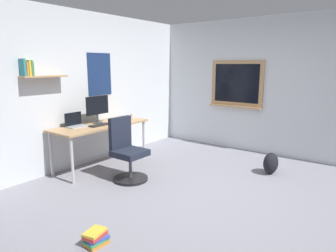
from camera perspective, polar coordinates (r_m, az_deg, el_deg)
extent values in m
plane|color=gray|center=(4.18, 7.33, -12.88)|extent=(5.20, 5.20, 0.00)
cube|color=silver|center=(5.46, -15.36, 6.70)|extent=(5.00, 0.10, 2.60)
cube|color=tan|center=(4.85, -22.35, 8.65)|extent=(0.68, 0.20, 0.02)
cube|color=navy|center=(5.58, -12.78, 9.50)|extent=(0.52, 0.01, 0.74)
cube|color=teal|center=(4.72, -25.72, 9.93)|extent=(0.03, 0.14, 0.24)
cube|color=orange|center=(4.74, -25.30, 9.68)|extent=(0.03, 0.14, 0.19)
cube|color=gold|center=(4.76, -24.91, 9.84)|extent=(0.03, 0.14, 0.21)
cube|color=#3D934C|center=(4.77, -24.55, 9.92)|extent=(0.02, 0.14, 0.22)
cube|color=silver|center=(4.79, -24.22, 9.82)|extent=(0.03, 0.14, 0.20)
cube|color=silver|center=(6.08, 19.28, 6.93)|extent=(0.10, 5.00, 2.60)
cube|color=tan|center=(6.28, 12.82, 7.87)|extent=(0.04, 1.10, 0.90)
cube|color=black|center=(6.27, 12.76, 7.86)|extent=(0.01, 0.94, 0.76)
cube|color=tan|center=(6.28, 12.46, 3.62)|extent=(0.12, 1.10, 0.03)
cube|color=tan|center=(5.20, -12.60, 0.16)|extent=(1.68, 0.66, 0.03)
cylinder|color=#B7B7BC|center=(4.62, -17.62, -6.27)|extent=(0.04, 0.04, 0.71)
cylinder|color=#B7B7BC|center=(5.63, -4.59, -2.59)|extent=(0.04, 0.04, 0.71)
cylinder|color=#B7B7BC|center=(5.05, -21.18, -4.99)|extent=(0.04, 0.04, 0.71)
cylinder|color=#B7B7BC|center=(5.99, -8.44, -1.81)|extent=(0.04, 0.04, 0.71)
cylinder|color=black|center=(4.69, -7.06, -9.83)|extent=(0.52, 0.52, 0.04)
cylinder|color=#4C4C51|center=(4.63, -7.12, -7.64)|extent=(0.05, 0.05, 0.34)
cube|color=#1E2333|center=(4.56, -7.18, -5.08)|extent=(0.44, 0.44, 0.09)
cube|color=#1E2333|center=(4.63, -9.00, -1.24)|extent=(0.40, 0.08, 0.48)
cube|color=#ADAFB5|center=(5.05, -16.72, -0.09)|extent=(0.31, 0.21, 0.02)
cube|color=black|center=(5.11, -17.46, 1.29)|extent=(0.31, 0.01, 0.21)
cylinder|color=#38383D|center=(5.31, -13.08, 0.62)|extent=(0.17, 0.17, 0.01)
cylinder|color=#38383D|center=(5.29, -13.11, 1.44)|extent=(0.03, 0.03, 0.14)
cube|color=black|center=(5.25, -13.16, 3.84)|extent=(0.46, 0.02, 0.31)
cube|color=black|center=(5.08, -12.73, 0.18)|extent=(0.37, 0.13, 0.02)
ellipsoid|color=#262628|center=(5.26, -10.42, 0.74)|extent=(0.10, 0.06, 0.03)
cylinder|color=silver|center=(5.66, -6.72, 1.92)|extent=(0.08, 0.08, 0.09)
ellipsoid|color=black|center=(5.14, 18.80, -6.66)|extent=(0.32, 0.22, 0.34)
cube|color=orange|center=(3.23, -13.29, -20.66)|extent=(0.22, 0.16, 0.04)
cube|color=#3D934C|center=(3.21, -13.47, -20.28)|extent=(0.22, 0.16, 0.02)
cube|color=#3851B2|center=(3.20, -13.31, -19.80)|extent=(0.23, 0.18, 0.03)
cube|color=#C63833|center=(3.18, -13.58, -19.35)|extent=(0.23, 0.18, 0.03)
cube|color=gold|center=(3.17, -13.66, -18.84)|extent=(0.24, 0.19, 0.02)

